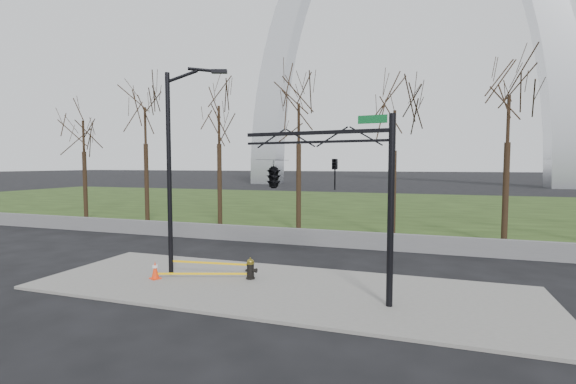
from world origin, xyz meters
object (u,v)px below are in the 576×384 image
(fire_hydrant, at_px, (251,269))
(traffic_cone, at_px, (155,270))
(street_light, at_px, (175,159))
(traffic_signal_mast, at_px, (294,174))

(fire_hydrant, bearing_deg, traffic_cone, -160.14)
(traffic_cone, distance_m, street_light, 4.35)
(traffic_cone, height_order, traffic_signal_mast, traffic_signal_mast)
(traffic_cone, bearing_deg, street_light, 62.13)
(traffic_cone, distance_m, traffic_signal_mast, 6.65)
(fire_hydrant, height_order, traffic_cone, fire_hydrant)
(street_light, height_order, traffic_signal_mast, street_light)
(traffic_cone, relative_size, street_light, 0.08)
(fire_hydrant, distance_m, traffic_signal_mast, 4.32)
(street_light, xyz_separation_m, traffic_signal_mast, (5.09, -0.64, -0.55))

